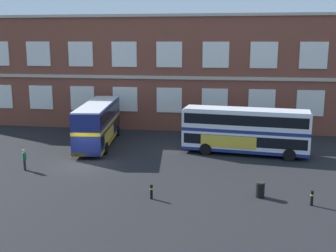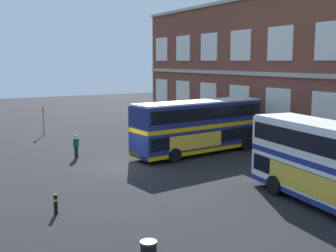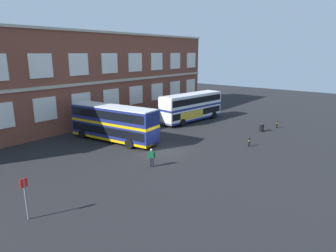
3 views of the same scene
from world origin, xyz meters
name	(u,v)px [view 3 (image 3 of 3)]	position (x,y,z in m)	size (l,w,h in m)	color
ground_plane	(150,147)	(0.00, 2.00, 0.00)	(120.00, 120.00, 0.00)	black
brick_terminal_building	(78,79)	(2.52, 17.98, 6.23)	(50.04, 8.19, 12.74)	brown
double_decker_near	(114,123)	(-0.85, 6.80, 2.15)	(3.88, 11.23, 4.07)	navy
double_decker_middle	(192,107)	(13.10, 5.56, 2.15)	(11.23, 3.86, 4.07)	silver
waiting_passenger	(152,157)	(-4.06, -1.87, 0.93)	(0.48, 0.56, 1.70)	black
bus_stand_flag	(25,195)	(-15.13, -1.63, 1.64)	(0.44, 0.10, 2.70)	slate
station_litter_bin	(262,128)	(13.81, -4.91, 0.52)	(0.60, 0.60, 1.03)	black
safety_bollard_west	(277,124)	(16.86, -5.84, 0.49)	(0.19, 0.19, 0.95)	black
safety_bollard_east	(249,142)	(6.88, -6.26, 0.49)	(0.19, 0.19, 0.95)	black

